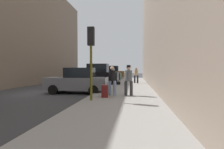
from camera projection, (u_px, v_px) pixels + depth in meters
name	position (u px, v px, depth m)	size (l,w,h in m)	color
ground_plane	(41.00, 93.00, 12.41)	(120.00, 120.00, 0.00)	#38383A
sidewalk	(125.00, 93.00, 11.62)	(4.00, 40.00, 0.15)	gray
parked_gray_coupe	(78.00, 81.00, 12.32)	(4.24, 2.14, 1.79)	slate
parked_black_suv	(97.00, 75.00, 18.38)	(4.63, 2.11, 2.25)	black
parked_dark_green_sedan	(106.00, 75.00, 24.51)	(4.22, 2.10, 1.79)	#193828
parked_bronze_suv	(111.00, 73.00, 29.88)	(4.64, 2.14, 2.25)	brown
fire_hydrant	(114.00, 80.00, 18.47)	(0.42, 0.22, 0.70)	red
traffic_light	(91.00, 47.00, 8.56)	(0.32, 0.32, 3.60)	#514C0F
pedestrian_in_jeans	(112.00, 79.00, 10.37)	(0.53, 0.49, 1.71)	#728CB2
pedestrian_in_tan_coat	(136.00, 74.00, 19.25)	(0.51, 0.42, 1.71)	black
pedestrian_with_beanie	(129.00, 79.00, 10.19)	(0.52, 0.45, 1.78)	#333338
rolling_suitcase	(105.00, 91.00, 9.65)	(0.45, 0.62, 1.04)	#591414
duffel_bag	(119.00, 83.00, 17.50)	(0.32, 0.44, 0.28)	black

